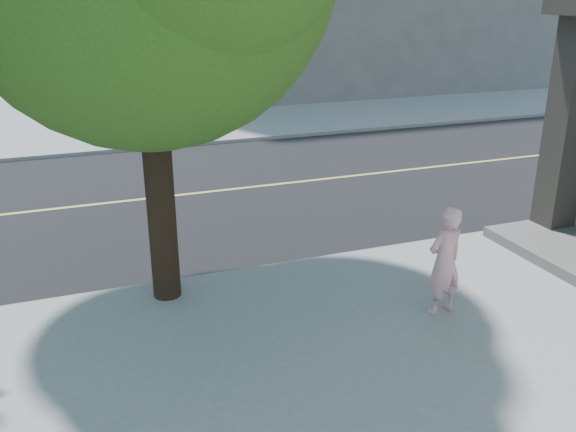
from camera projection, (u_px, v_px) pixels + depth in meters
name	position (u px, v px, depth m)	size (l,w,h in m)	color
road_ew	(6.00, 215.00, 12.82)	(140.00, 9.00, 0.01)	black
sidewalk_ne	(303.00, 78.00, 32.19)	(29.00, 25.00, 0.12)	gray
man_on_phone	(445.00, 261.00, 8.45)	(0.57, 0.38, 1.57)	#F6B0B2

